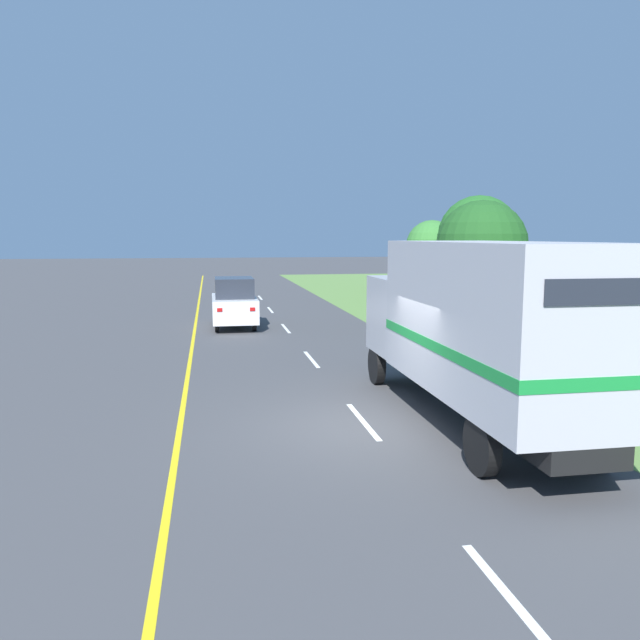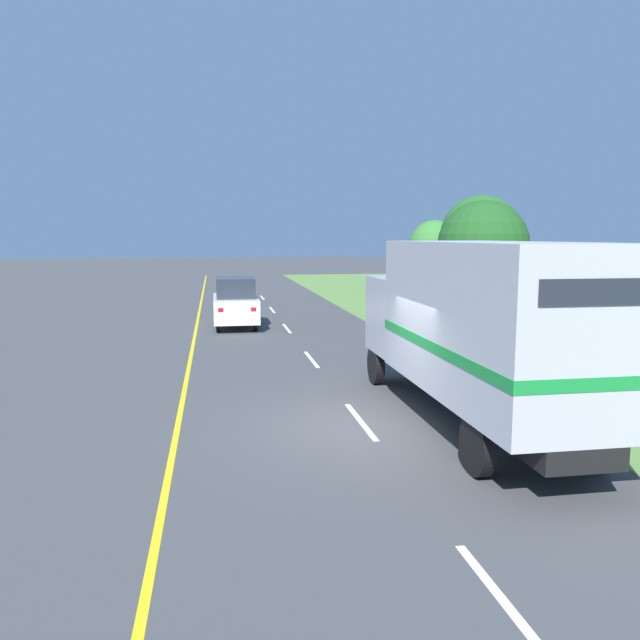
{
  "view_description": "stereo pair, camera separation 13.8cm",
  "coord_description": "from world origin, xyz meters",
  "px_view_note": "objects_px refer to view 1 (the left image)",
  "views": [
    {
      "loc": [
        -3.04,
        -11.73,
        3.78
      ],
      "look_at": [
        0.3,
        7.14,
        1.2
      ],
      "focal_mm": 35.0,
      "sensor_mm": 36.0,
      "label": 1
    },
    {
      "loc": [
        -2.9,
        -11.75,
        3.78
      ],
      "look_at": [
        0.3,
        7.14,
        1.2
      ],
      "focal_mm": 35.0,
      "sensor_mm": 36.0,
      "label": 2
    }
  ],
  "objects_px": {
    "horse_trailer_truck": "(478,325)",
    "lead_car_white": "(234,303)",
    "roadside_tree_near": "(481,246)",
    "roadside_tree_far": "(432,246)",
    "roadside_tree_mid": "(478,236)",
    "highway_sign": "(494,294)"
  },
  "relations": [
    {
      "from": "horse_trailer_truck",
      "to": "lead_car_white",
      "type": "distance_m",
      "value": 15.18
    },
    {
      "from": "lead_car_white",
      "to": "roadside_tree_near",
      "type": "xyz_separation_m",
      "value": [
        9.92,
        -2.07,
        2.36
      ]
    },
    {
      "from": "roadside_tree_far",
      "to": "roadside_tree_near",
      "type": "bearing_deg",
      "value": -103.94
    },
    {
      "from": "horse_trailer_truck",
      "to": "roadside_tree_far",
      "type": "height_order",
      "value": "roadside_tree_far"
    },
    {
      "from": "roadside_tree_near",
      "to": "roadside_tree_mid",
      "type": "bearing_deg",
      "value": 66.57
    },
    {
      "from": "highway_sign",
      "to": "roadside_tree_far",
      "type": "height_order",
      "value": "roadside_tree_far"
    },
    {
      "from": "horse_trailer_truck",
      "to": "lead_car_white",
      "type": "height_order",
      "value": "horse_trailer_truck"
    },
    {
      "from": "lead_car_white",
      "to": "roadside_tree_near",
      "type": "height_order",
      "value": "roadside_tree_near"
    },
    {
      "from": "horse_trailer_truck",
      "to": "roadside_tree_mid",
      "type": "bearing_deg",
      "value": 65.92
    },
    {
      "from": "horse_trailer_truck",
      "to": "roadside_tree_near",
      "type": "distance_m",
      "value": 13.8
    },
    {
      "from": "highway_sign",
      "to": "roadside_tree_near",
      "type": "height_order",
      "value": "roadside_tree_near"
    },
    {
      "from": "roadside_tree_near",
      "to": "roadside_tree_mid",
      "type": "relative_size",
      "value": 0.87
    },
    {
      "from": "highway_sign",
      "to": "roadside_tree_far",
      "type": "relative_size",
      "value": 0.6
    },
    {
      "from": "highway_sign",
      "to": "roadside_tree_near",
      "type": "distance_m",
      "value": 4.21
    },
    {
      "from": "highway_sign",
      "to": "roadside_tree_far",
      "type": "distance_m",
      "value": 22.46
    },
    {
      "from": "roadside_tree_far",
      "to": "lead_car_white",
      "type": "bearing_deg",
      "value": -132.1
    },
    {
      "from": "highway_sign",
      "to": "horse_trailer_truck",
      "type": "bearing_deg",
      "value": -117.41
    },
    {
      "from": "lead_car_white",
      "to": "roadside_tree_near",
      "type": "distance_m",
      "value": 10.4
    },
    {
      "from": "roadside_tree_far",
      "to": "highway_sign",
      "type": "bearing_deg",
      "value": -104.53
    },
    {
      "from": "lead_car_white",
      "to": "roadside_tree_mid",
      "type": "relative_size",
      "value": 0.64
    },
    {
      "from": "horse_trailer_truck",
      "to": "highway_sign",
      "type": "distance_m",
      "value": 9.88
    },
    {
      "from": "roadside_tree_near",
      "to": "roadside_tree_mid",
      "type": "xyz_separation_m",
      "value": [
        3.93,
        9.07,
        0.39
      ]
    }
  ]
}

